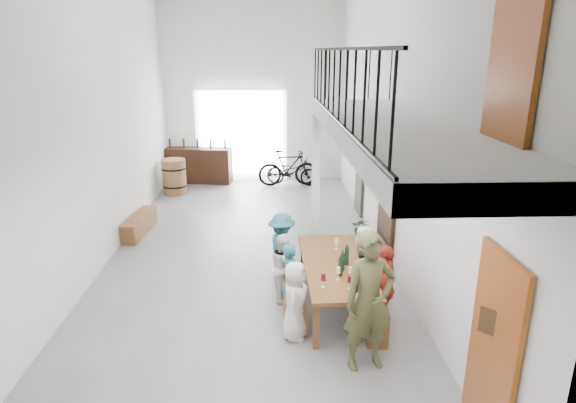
{
  "coord_description": "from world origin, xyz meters",
  "views": [
    {
      "loc": [
        0.43,
        -9.03,
        3.97
      ],
      "look_at": [
        0.78,
        -0.5,
        1.27
      ],
      "focal_mm": 30.0,
      "sensor_mm": 36.0,
      "label": 1
    }
  ],
  "objects_px": {
    "host_standing": "(369,302)",
    "bicycle_near": "(292,172)",
    "side_bench": "(139,224)",
    "oak_barrel": "(174,177)",
    "serving_counter": "(198,165)",
    "tasting_table": "(336,268)",
    "bench_inner": "(291,295)"
  },
  "relations": [
    {
      "from": "bench_inner",
      "to": "side_bench",
      "type": "xyz_separation_m",
      "value": [
        -3.27,
        3.42,
        0.0
      ]
    },
    {
      "from": "tasting_table",
      "to": "bench_inner",
      "type": "bearing_deg",
      "value": 172.82
    },
    {
      "from": "side_bench",
      "to": "bicycle_near",
      "type": "relative_size",
      "value": 0.94
    },
    {
      "from": "side_bench",
      "to": "host_standing",
      "type": "bearing_deg",
      "value": -49.91
    },
    {
      "from": "bench_inner",
      "to": "serving_counter",
      "type": "relative_size",
      "value": 0.89
    },
    {
      "from": "oak_barrel",
      "to": "bicycle_near",
      "type": "distance_m",
      "value": 3.51
    },
    {
      "from": "oak_barrel",
      "to": "bicycle_near",
      "type": "height_order",
      "value": "oak_barrel"
    },
    {
      "from": "tasting_table",
      "to": "side_bench",
      "type": "relative_size",
      "value": 1.64
    },
    {
      "from": "tasting_table",
      "to": "side_bench",
      "type": "distance_m",
      "value": 5.31
    },
    {
      "from": "host_standing",
      "to": "oak_barrel",
      "type": "bearing_deg",
      "value": 102.98
    },
    {
      "from": "host_standing",
      "to": "serving_counter",
      "type": "bearing_deg",
      "value": 97.12
    },
    {
      "from": "bicycle_near",
      "to": "host_standing",
      "type": "bearing_deg",
      "value": -162.45
    },
    {
      "from": "side_bench",
      "to": "oak_barrel",
      "type": "xyz_separation_m",
      "value": [
        0.23,
        3.12,
        0.29
      ]
    },
    {
      "from": "oak_barrel",
      "to": "serving_counter",
      "type": "xyz_separation_m",
      "value": [
        0.52,
        1.26,
        0.04
      ]
    },
    {
      "from": "side_bench",
      "to": "serving_counter",
      "type": "height_order",
      "value": "serving_counter"
    },
    {
      "from": "serving_counter",
      "to": "tasting_table",
      "type": "bearing_deg",
      "value": -59.59
    },
    {
      "from": "tasting_table",
      "to": "side_bench",
      "type": "bearing_deg",
      "value": 137.73
    },
    {
      "from": "tasting_table",
      "to": "serving_counter",
      "type": "bearing_deg",
      "value": 111.39
    },
    {
      "from": "side_bench",
      "to": "host_standing",
      "type": "height_order",
      "value": "host_standing"
    },
    {
      "from": "oak_barrel",
      "to": "host_standing",
      "type": "relative_size",
      "value": 0.54
    },
    {
      "from": "side_bench",
      "to": "host_standing",
      "type": "relative_size",
      "value": 0.8
    },
    {
      "from": "bench_inner",
      "to": "oak_barrel",
      "type": "bearing_deg",
      "value": 111.19
    },
    {
      "from": "host_standing",
      "to": "bicycle_near",
      "type": "bearing_deg",
      "value": 80.35
    },
    {
      "from": "bench_inner",
      "to": "oak_barrel",
      "type": "height_order",
      "value": "oak_barrel"
    },
    {
      "from": "host_standing",
      "to": "side_bench",
      "type": "bearing_deg",
      "value": 117.06
    },
    {
      "from": "serving_counter",
      "to": "side_bench",
      "type": "bearing_deg",
      "value": -91.49
    },
    {
      "from": "host_standing",
      "to": "bicycle_near",
      "type": "distance_m",
      "value": 8.91
    },
    {
      "from": "tasting_table",
      "to": "bicycle_near",
      "type": "height_order",
      "value": "bicycle_near"
    },
    {
      "from": "tasting_table",
      "to": "host_standing",
      "type": "bearing_deg",
      "value": -82.37
    },
    {
      "from": "side_bench",
      "to": "oak_barrel",
      "type": "bearing_deg",
      "value": 85.73
    },
    {
      "from": "bench_inner",
      "to": "host_standing",
      "type": "xyz_separation_m",
      "value": [
        0.91,
        -1.54,
        0.72
      ]
    },
    {
      "from": "side_bench",
      "to": "oak_barrel",
      "type": "height_order",
      "value": "oak_barrel"
    }
  ]
}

